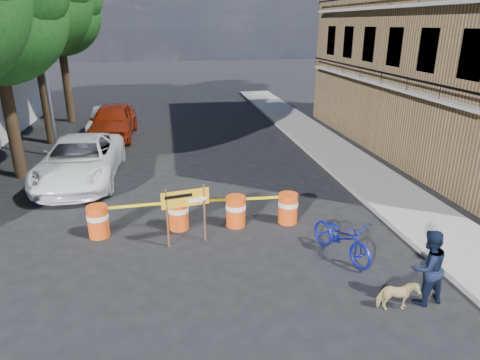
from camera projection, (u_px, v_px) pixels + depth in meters
name	position (u px, v px, depth m)	size (l,w,h in m)	color
ground	(221.00, 251.00, 11.05)	(120.00, 120.00, 0.00)	black
sidewalk_east	(351.00, 165.00, 17.57)	(2.40, 40.00, 0.15)	gray
apartment_building	(472.00, 12.00, 18.31)	(8.00, 16.00, 12.00)	olive
tree_far	(58.00, 10.00, 23.54)	(5.04, 4.80, 8.84)	#332316
streetlamp	(44.00, 54.00, 17.37)	(1.25, 0.18, 8.00)	gray
barrel_far_left	(98.00, 221.00, 11.68)	(0.58, 0.58, 0.90)	#ED490D
barrel_mid_left	(178.00, 213.00, 12.13)	(0.58, 0.58, 0.90)	#ED490D
barrel_mid_right	(236.00, 211.00, 12.31)	(0.58, 0.58, 0.90)	#ED490D
barrel_far_right	(288.00, 208.00, 12.51)	(0.58, 0.58, 0.90)	#ED490D
detour_sign	(191.00, 202.00, 11.08)	(1.25, 0.34, 1.62)	#592D19
pedestrian	(428.00, 267.00, 8.77)	(0.81, 0.63, 1.66)	black
bicycle	(343.00, 220.00, 10.47)	(0.71, 1.07, 2.04)	#131CA1
dog	(397.00, 296.00, 8.68)	(0.36, 0.79, 0.67)	tan
suv_white	(80.00, 160.00, 15.73)	(2.66, 5.76, 1.60)	white
sedan_red	(113.00, 121.00, 21.76)	(2.03, 5.05, 1.72)	#96250C
sedan_silver	(110.00, 121.00, 22.45)	(1.55, 4.44, 1.46)	silver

